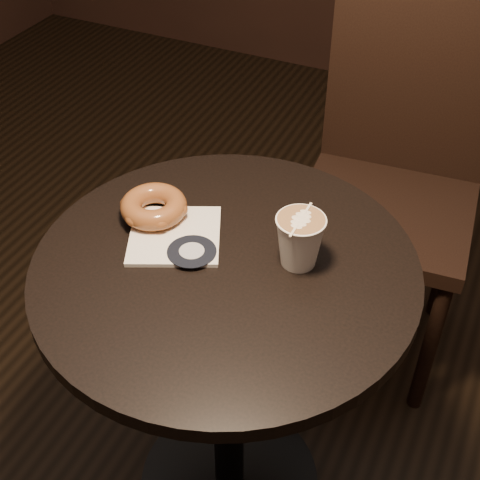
# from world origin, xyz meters

# --- Properties ---
(cafe_table) EXTENTS (0.70, 0.70, 0.75)m
(cafe_table) POSITION_xyz_m (0.00, 0.00, 0.55)
(cafe_table) COLOR black
(cafe_table) RESTS_ON ground
(chair) EXTENTS (0.47, 0.47, 1.11)m
(chair) POSITION_xyz_m (0.15, 0.70, 0.62)
(chair) COLOR black
(chair) RESTS_ON ground
(pastry_bag) EXTENTS (0.22, 0.22, 0.01)m
(pastry_bag) POSITION_xyz_m (-0.12, 0.02, 0.75)
(pastry_bag) COLOR white
(pastry_bag) RESTS_ON cafe_table
(doughnut) EXTENTS (0.13, 0.13, 0.04)m
(doughnut) POSITION_xyz_m (-0.18, 0.06, 0.78)
(doughnut) COLOR brown
(doughnut) RESTS_ON pastry_bag
(latte_cup) EXTENTS (0.09, 0.09, 0.10)m
(latte_cup) POSITION_xyz_m (0.12, 0.06, 0.80)
(latte_cup) COLOR white
(latte_cup) RESTS_ON cafe_table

